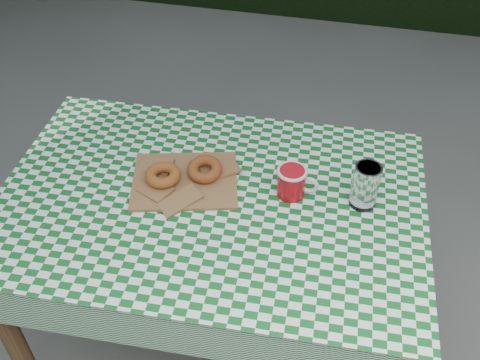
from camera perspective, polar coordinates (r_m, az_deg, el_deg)
name	(u,v)px	position (r m, az deg, el deg)	size (l,w,h in m)	color
table	(214,281)	(1.84, -2.69, -10.34)	(1.18, 0.79, 0.75)	#54331C
tablecloth	(210,198)	(1.56, -3.13, -1.91)	(1.20, 0.81, 0.01)	#0E5A1F
paper_bag	(185,180)	(1.60, -5.70, 0.02)	(0.30, 0.24, 0.02)	olive
bagel_front	(163,175)	(1.59, -7.93, 0.50)	(0.10, 0.10, 0.03)	#95521E
bagel_back	(205,169)	(1.60, -3.66, 1.11)	(0.10, 0.10, 0.03)	brown
coffee_mug	(291,182)	(1.54, 5.30, -0.22)	(0.16, 0.16, 0.09)	#9C0A11
drinking_glass	(365,186)	(1.53, 12.77, -0.59)	(0.07, 0.07, 0.13)	white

